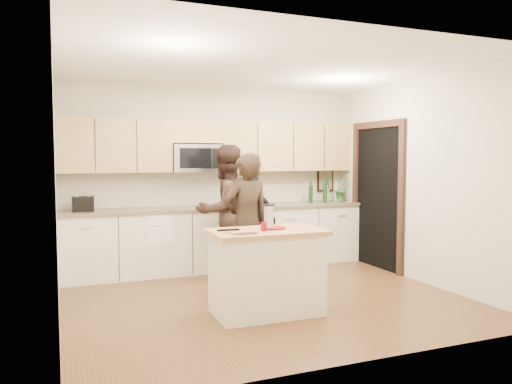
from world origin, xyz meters
name	(u,v)px	position (x,y,z in m)	size (l,w,h in m)	color
floor	(264,298)	(0.00, 0.00, 0.00)	(4.50, 4.50, 0.00)	brown
room_shell	(264,151)	(0.00, 0.00, 1.73)	(4.52, 4.02, 2.71)	beige
back_cabinetry	(220,237)	(0.00, 1.69, 0.47)	(4.50, 0.66, 0.94)	silver
upper_cabinetry	(219,145)	(0.03, 1.83, 1.84)	(4.50, 0.33, 0.75)	tan
microwave	(197,158)	(-0.31, 1.80, 1.65)	(0.76, 0.41, 0.40)	silver
doorway	(378,191)	(2.23, 0.90, 1.16)	(0.06, 1.25, 2.20)	black
framed_picture	(325,180)	(1.95, 1.98, 1.28)	(0.30, 0.03, 0.38)	black
dish_towel	(158,220)	(-0.95, 1.50, 0.80)	(0.34, 0.60, 0.48)	white
island	(267,272)	(-0.20, -0.55, 0.45)	(1.21, 0.71, 0.90)	silver
red_plate	(273,228)	(-0.10, -0.49, 0.91)	(0.28, 0.28, 0.02)	maroon
box_grater	(269,216)	(-0.17, -0.53, 1.04)	(0.10, 0.06, 0.25)	silver
drink_glass	(264,227)	(-0.26, -0.63, 0.95)	(0.06, 0.06, 0.10)	maroon
cutting_board	(243,232)	(-0.52, -0.69, 0.91)	(0.26, 0.16, 0.02)	tan
tongs	(228,230)	(-0.64, -0.60, 0.93)	(0.23, 0.03, 0.02)	black
knife	(246,232)	(-0.52, -0.78, 0.92)	(0.20, 0.02, 0.01)	silver
toaster	(83,204)	(-1.92, 1.67, 1.04)	(0.28, 0.22, 0.21)	black
bottle_cluster	(325,191)	(1.78, 1.67, 1.11)	(0.59, 0.28, 0.39)	black
orchid	(341,188)	(2.10, 1.72, 1.16)	(0.24, 0.19, 0.44)	#337930
woman_left	(246,222)	(-0.08, 0.37, 0.86)	(0.63, 0.41, 1.72)	black
woman_center	(226,212)	(-0.10, 1.13, 0.92)	(0.89, 0.69, 1.83)	black
woman_right	(252,224)	(0.26, 1.03, 0.73)	(0.86, 0.36, 1.47)	black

